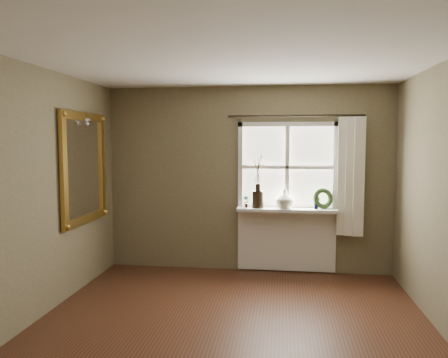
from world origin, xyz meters
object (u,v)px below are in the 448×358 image
object	(u,v)px
cream_vase	(284,199)
gilt_mirror	(84,168)
wreath	(323,201)
dark_jug	(258,199)

from	to	relation	value
cream_vase	gilt_mirror	world-z (taller)	gilt_mirror
cream_vase	wreath	size ratio (longest dim) A/B	0.91
wreath	gilt_mirror	size ratio (longest dim) A/B	0.21
dark_jug	cream_vase	bearing A→B (deg)	0.00
dark_jug	wreath	bearing A→B (deg)	2.59
wreath	cream_vase	bearing A→B (deg)	162.00
cream_vase	wreath	bearing A→B (deg)	4.39
wreath	gilt_mirror	world-z (taller)	gilt_mirror
cream_vase	gilt_mirror	size ratio (longest dim) A/B	0.19
wreath	gilt_mirror	distance (m)	3.16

